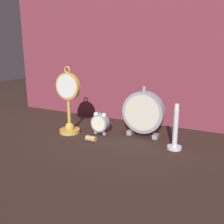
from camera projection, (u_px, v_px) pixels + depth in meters
name	position (u px, v px, depth m)	size (l,w,h in m)	color
ground_plane	(103.00, 141.00, 0.99)	(4.00, 4.00, 0.00)	black
fabric_backdrop_drape	(136.00, 57.00, 1.20)	(1.47, 0.01, 0.64)	brown
pocket_watch_on_stand	(69.00, 105.00, 1.06)	(0.11, 0.09, 0.29)	gold
alarm_clock_twin_bell	(100.00, 122.00, 1.06)	(0.08, 0.03, 0.10)	gray
mantel_clock_silver	(143.00, 113.00, 1.02)	(0.17, 0.04, 0.21)	gray
brass_candlestick	(175.00, 134.00, 0.90)	(0.05, 0.05, 0.17)	silver
wine_cork	(91.00, 139.00, 0.99)	(0.02, 0.02, 0.04)	tan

